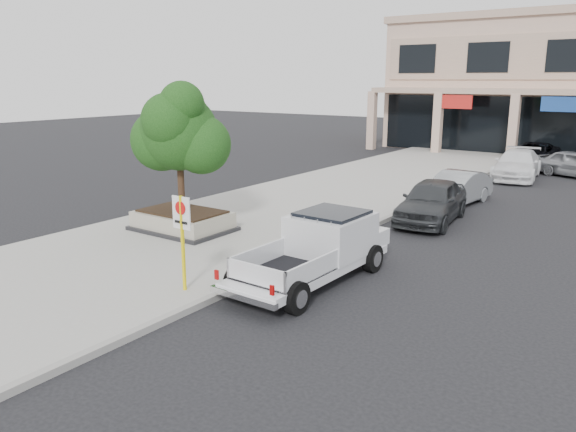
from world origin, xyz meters
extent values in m
plane|color=black|center=(0.00, 0.00, 0.00)|extent=(120.00, 120.00, 0.00)
cube|color=gray|center=(-5.50, 6.00, 0.07)|extent=(8.00, 52.00, 0.15)
cube|color=gray|center=(-1.55, 6.00, 0.07)|extent=(0.20, 52.00, 0.15)
cube|color=#D0A992|center=(-12.00, 27.05, 2.10)|extent=(0.55, 0.55, 4.20)
cube|color=black|center=(-6.34, 2.22, 0.21)|extent=(3.20, 2.20, 0.12)
cube|color=gray|center=(-6.34, 2.22, 0.52)|extent=(3.00, 2.00, 0.50)
cube|color=black|center=(-6.34, 2.22, 0.80)|extent=(2.70, 1.70, 0.06)
cylinder|color=black|center=(-6.34, 2.22, 1.93)|extent=(0.22, 0.22, 2.20)
sphere|color=#11350E|center=(-6.34, 2.22, 3.43)|extent=(2.50, 2.50, 2.50)
sphere|color=#11350E|center=(-5.64, 2.52, 3.03)|extent=(1.90, 1.90, 1.90)
sphere|color=#11350E|center=(-6.64, 2.72, 4.03)|extent=(1.60, 1.60, 1.60)
cylinder|color=yellow|center=(-2.33, -1.66, 1.30)|extent=(0.09, 0.09, 2.30)
cube|color=white|center=(-2.33, -1.66, 2.05)|extent=(0.55, 0.03, 0.78)
cylinder|color=red|center=(-2.33, -1.69, 2.17)|extent=(0.32, 0.02, 0.32)
ellipsoid|color=#244E16|center=(-1.94, 2.71, 0.62)|extent=(1.10, 0.99, 0.93)
imported|color=#2E3033|center=(-0.19, 8.65, 0.78)|extent=(2.33, 4.74, 1.56)
imported|color=#93979A|center=(-0.45, 12.00, 0.68)|extent=(1.96, 4.30, 1.37)
imported|color=white|center=(0.04, 20.02, 0.74)|extent=(2.65, 5.31, 1.48)
imported|color=black|center=(-0.26, 25.14, 0.70)|extent=(2.37, 5.06, 1.40)
camera|label=1|loc=(7.00, -10.58, 5.07)|focal=35.00mm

